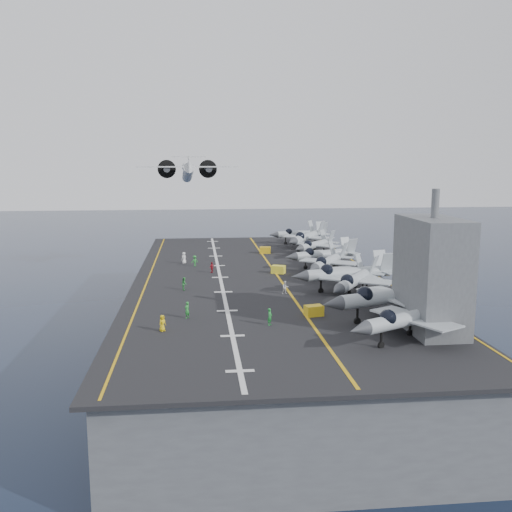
{
  "coord_description": "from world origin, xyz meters",
  "views": [
    {
      "loc": [
        -9.48,
        -86.44,
        28.23
      ],
      "look_at": [
        0.0,
        4.0,
        13.0
      ],
      "focal_mm": 40.0,
      "sensor_mm": 36.0,
      "label": 1
    }
  ],
  "objects": [
    {
      "name": "transport_plane",
      "position": [
        -11.37,
        54.39,
        25.31
      ],
      "size": [
        25.59,
        18.1,
        5.86
      ],
      "primitive_type": null,
      "color": "silver"
    },
    {
      "name": "deck_edge_port",
      "position": [
        -17.0,
        0.0,
        10.42
      ],
      "size": [
        0.25,
        90.0,
        0.02
      ],
      "primitive_type": "cube",
      "color": "gold",
      "rests_on": "flight_deck"
    },
    {
      "name": "flight_deck",
      "position": [
        0.0,
        0.0,
        10.2
      ],
      "size": [
        38.0,
        92.0,
        0.4
      ],
      "primitive_type": "cube",
      "color": "black",
      "rests_on": "hull"
    },
    {
      "name": "crew_7",
      "position": [
        2.3,
        -12.05,
        11.31
      ],
      "size": [
        1.17,
        0.85,
        1.81
      ],
      "primitive_type": "imported",
      "color": "silver",
      "rests_on": "flight_deck"
    },
    {
      "name": "landing_centerline",
      "position": [
        -6.0,
        0.0,
        10.42
      ],
      "size": [
        0.5,
        90.0,
        0.02
      ],
      "primitive_type": "cube",
      "color": "silver",
      "rests_on": "flight_deck"
    },
    {
      "name": "ground",
      "position": [
        0.0,
        0.0,
        0.0
      ],
      "size": [
        500.0,
        500.0,
        0.0
      ],
      "primitive_type": "plane",
      "color": "#142135",
      "rests_on": "ground"
    },
    {
      "name": "deck_edge_stbd",
      "position": [
        18.5,
        0.0,
        10.42
      ],
      "size": [
        0.25,
        90.0,
        0.02
      ],
      "primitive_type": "cube",
      "color": "gold",
      "rests_on": "flight_deck"
    },
    {
      "name": "crew_6",
      "position": [
        -1.67,
        -26.49,
        11.35
      ],
      "size": [
        1.25,
        1.38,
        1.91
      ],
      "primitive_type": "imported",
      "color": "#1D8431",
      "rests_on": "flight_deck"
    },
    {
      "name": "crew_5",
      "position": [
        -11.79,
        12.79,
        11.41
      ],
      "size": [
        1.42,
        1.44,
        2.02
      ],
      "primitive_type": "imported",
      "color": "white",
      "rests_on": "flight_deck"
    },
    {
      "name": "fighter_jet_0",
      "position": [
        11.52,
        -33.36,
        12.86
      ],
      "size": [
        16.94,
        14.96,
        4.92
      ],
      "primitive_type": null,
      "color": "#9FA7B1",
      "rests_on": "flight_deck"
    },
    {
      "name": "crew_3",
      "position": [
        -9.91,
        10.06,
        11.32
      ],
      "size": [
        1.32,
        1.14,
        1.85
      ],
      "primitive_type": "imported",
      "color": "#268C33",
      "rests_on": "flight_deck"
    },
    {
      "name": "fighter_jet_8",
      "position": [
        13.19,
        34.97,
        12.67
      ],
      "size": [
        14.44,
        10.94,
        4.54
      ],
      "primitive_type": null,
      "color": "gray",
      "rests_on": "flight_deck"
    },
    {
      "name": "crew_0",
      "position": [
        -13.26,
        -27.55,
        11.29
      ],
      "size": [
        1.24,
        1.26,
        1.77
      ],
      "primitive_type": "imported",
      "color": "yellow",
      "rests_on": "flight_deck"
    },
    {
      "name": "tow_cart_c",
      "position": [
        3.74,
        22.48,
        11.03
      ],
      "size": [
        2.29,
        1.69,
        1.26
      ],
      "primitive_type": null,
      "color": "gold",
      "rests_on": "flight_deck"
    },
    {
      "name": "crew_1",
      "position": [
        -10.74,
        -22.7,
        11.37
      ],
      "size": [
        1.33,
        1.39,
        1.94
      ],
      "primitive_type": "imported",
      "color": "#268C33",
      "rests_on": "flight_deck"
    },
    {
      "name": "tow_cart_a",
      "position": [
        3.92,
        -23.2,
        11.01
      ],
      "size": [
        2.3,
        1.76,
        1.23
      ],
      "primitive_type": null,
      "color": "gold",
      "rests_on": "flight_deck"
    },
    {
      "name": "foul_line",
      "position": [
        3.0,
        0.0,
        10.42
      ],
      "size": [
        0.35,
        90.0,
        0.02
      ],
      "primitive_type": "cube",
      "color": "gold",
      "rests_on": "flight_deck"
    },
    {
      "name": "island_superstructure",
      "position": [
        15.0,
        -30.0,
        17.9
      ],
      "size": [
        5.0,
        10.0,
        15.0
      ],
      "primitive_type": null,
      "color": "#56595E",
      "rests_on": "flight_deck"
    },
    {
      "name": "crew_2",
      "position": [
        -11.34,
        -8.06,
        11.29
      ],
      "size": [
        0.79,
        1.12,
        1.79
      ],
      "primitive_type": "imported",
      "color": "green",
      "rests_on": "flight_deck"
    },
    {
      "name": "fighter_jet_1",
      "position": [
        12.21,
        -25.44,
        13.15
      ],
      "size": [
        18.46,
        15.2,
        5.51
      ],
      "primitive_type": null,
      "color": "#A0A7AF",
      "rests_on": "flight_deck"
    },
    {
      "name": "fighter_jet_7",
      "position": [
        12.65,
        26.51,
        13.07
      ],
      "size": [
        16.9,
        18.47,
        5.34
      ],
      "primitive_type": null,
      "color": "#979FA7",
      "rests_on": "flight_deck"
    },
    {
      "name": "fighter_jet_6",
      "position": [
        12.9,
        18.73,
        12.61
      ],
      "size": [
        14.8,
        15.14,
        4.42
      ],
      "primitive_type": null,
      "color": "gray",
      "rests_on": "flight_deck"
    },
    {
      "name": "crew_4",
      "position": [
        -7.14,
        3.93,
        11.28
      ],
      "size": [
        1.22,
        1.26,
        1.76
      ],
      "primitive_type": "imported",
      "color": "#A31623",
      "rests_on": "flight_deck"
    },
    {
      "name": "hull",
      "position": [
        0.0,
        0.0,
        5.0
      ],
      "size": [
        36.0,
        90.0,
        10.0
      ],
      "primitive_type": "cube",
      "color": "#56595E",
      "rests_on": "ground"
    },
    {
      "name": "fighter_jet_2",
      "position": [
        11.08,
        -14.93,
        12.88
      ],
      "size": [
        15.86,
        17.18,
        4.96
      ],
      "primitive_type": null,
      "color": "#9FA8B1",
      "rests_on": "flight_deck"
    },
    {
      "name": "fighter_jet_4",
      "position": [
        10.8,
        -0.59,
        12.78
      ],
      "size": [
        15.08,
        16.5,
        4.77
      ],
      "primitive_type": null,
      "color": "#949DA4",
      "rests_on": "flight_deck"
    },
    {
      "name": "fighter_jet_5",
      "position": [
        12.04,
        7.09,
        12.74
      ],
      "size": [
        15.69,
        12.99,
        4.67
      ],
      "primitive_type": null,
      "color": "#9FA9B0",
      "rests_on": "flight_deck"
    },
    {
      "name": "tow_cart_b",
      "position": [
        3.43,
        2.32,
        11.03
      ],
      "size": [
        2.48,
        2.11,
        1.26
      ],
      "primitive_type": null,
      "color": "yellow",
      "rests_on": "flight_deck"
    },
    {
      "name": "fighter_jet_3",
      "position": [
        11.39,
        -10.78,
        13.01
      ],
      "size": [
        16.77,
        12.87,
        5.23
      ],
      "primitive_type": null,
      "color": "#8F969C",
      "rests_on": "flight_deck"
    }
  ]
}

